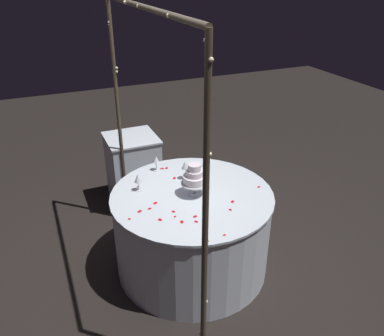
% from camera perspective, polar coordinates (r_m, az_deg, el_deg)
% --- Properties ---
extents(ground_plane, '(12.00, 12.00, 0.00)m').
position_cam_1_polar(ground_plane, '(3.69, 0.00, -13.84)').
color(ground_plane, black).
extents(decorative_arch, '(2.02, 0.06, 2.22)m').
position_cam_1_polar(decorative_arch, '(2.83, -6.43, 6.84)').
color(decorative_arch, '#473D2D').
rests_on(decorative_arch, ground).
extents(main_table, '(1.35, 1.35, 0.75)m').
position_cam_1_polar(main_table, '(3.45, 0.00, -9.13)').
color(main_table, silver).
rests_on(main_table, ground).
extents(side_table, '(0.54, 0.54, 0.81)m').
position_cam_1_polar(side_table, '(4.40, -8.52, -0.35)').
color(side_table, silver).
rests_on(side_table, ground).
extents(tiered_cake, '(0.22, 0.22, 0.28)m').
position_cam_1_polar(tiered_cake, '(3.16, 0.36, -1.37)').
color(tiered_cake, silver).
rests_on(tiered_cake, main_table).
extents(wine_glass_0, '(0.06, 0.06, 0.14)m').
position_cam_1_polar(wine_glass_0, '(3.57, -5.26, 1.17)').
color(wine_glass_0, silver).
rests_on(wine_glass_0, main_table).
extents(wine_glass_1, '(0.06, 0.06, 0.15)m').
position_cam_1_polar(wine_glass_1, '(3.27, -7.89, -1.58)').
color(wine_glass_1, silver).
rests_on(wine_glass_1, main_table).
extents(wine_glass_2, '(0.07, 0.07, 0.17)m').
position_cam_1_polar(wine_glass_2, '(3.40, -1.00, 0.34)').
color(wine_glass_2, silver).
rests_on(wine_glass_2, main_table).
extents(cake_knife, '(0.19, 0.25, 0.01)m').
position_cam_1_polar(cake_knife, '(3.70, 1.68, 0.55)').
color(cake_knife, silver).
rests_on(cake_knife, main_table).
extents(rose_petal_0, '(0.02, 0.03, 0.00)m').
position_cam_1_polar(rose_petal_0, '(2.79, 4.76, -9.70)').
color(rose_petal_0, red).
rests_on(rose_petal_0, main_table).
extents(rose_petal_1, '(0.03, 0.04, 0.00)m').
position_cam_1_polar(rose_petal_1, '(3.60, 0.49, -0.33)').
color(rose_petal_1, red).
rests_on(rose_petal_1, main_table).
extents(rose_petal_2, '(0.04, 0.03, 0.00)m').
position_cam_1_polar(rose_petal_2, '(3.02, -2.71, -6.35)').
color(rose_petal_2, red).
rests_on(rose_petal_2, main_table).
extents(rose_petal_3, '(0.04, 0.03, 0.00)m').
position_cam_1_polar(rose_petal_3, '(2.91, 0.60, -7.81)').
color(rose_petal_3, red).
rests_on(rose_petal_3, main_table).
extents(rose_petal_4, '(0.03, 0.03, 0.00)m').
position_cam_1_polar(rose_petal_4, '(3.05, 5.60, -6.05)').
color(rose_petal_4, red).
rests_on(rose_petal_4, main_table).
extents(rose_petal_5, '(0.03, 0.04, 0.00)m').
position_cam_1_polar(rose_petal_5, '(2.96, 0.46, -7.07)').
color(rose_petal_5, red).
rests_on(rose_petal_5, main_table).
extents(rose_petal_6, '(0.04, 0.04, 0.00)m').
position_cam_1_polar(rose_petal_6, '(3.68, 0.50, 0.36)').
color(rose_petal_6, red).
rests_on(rose_petal_6, main_table).
extents(rose_petal_7, '(0.04, 0.04, 0.00)m').
position_cam_1_polar(rose_petal_7, '(2.94, -4.68, -7.51)').
color(rose_petal_7, red).
rests_on(rose_petal_7, main_table).
extents(rose_petal_8, '(0.03, 0.04, 0.00)m').
position_cam_1_polar(rose_petal_8, '(3.07, -6.18, -5.91)').
color(rose_petal_8, red).
rests_on(rose_petal_8, main_table).
extents(rose_petal_9, '(0.03, 0.03, 0.00)m').
position_cam_1_polar(rose_petal_9, '(2.97, -9.10, -7.33)').
color(rose_petal_9, red).
rests_on(rose_petal_9, main_table).
extents(rose_petal_10, '(0.05, 0.04, 0.00)m').
position_cam_1_polar(rose_petal_10, '(3.64, -3.72, -0.01)').
color(rose_petal_10, red).
rests_on(rose_petal_10, main_table).
extents(rose_petal_11, '(0.04, 0.05, 0.00)m').
position_cam_1_polar(rose_petal_11, '(3.13, -5.36, -5.11)').
color(rose_petal_11, red).
rests_on(rose_petal_11, main_table).
extents(rose_petal_12, '(0.03, 0.03, 0.00)m').
position_cam_1_polar(rose_petal_12, '(3.37, -7.85, -2.70)').
color(rose_petal_12, red).
rests_on(rose_petal_12, main_table).
extents(rose_petal_13, '(0.02, 0.03, 0.00)m').
position_cam_1_polar(rose_petal_13, '(3.36, 1.20, -2.50)').
color(rose_petal_13, red).
rests_on(rose_petal_13, main_table).
extents(rose_petal_14, '(0.03, 0.03, 0.00)m').
position_cam_1_polar(rose_petal_14, '(2.96, -2.48, -7.07)').
color(rose_petal_14, red).
rests_on(rose_petal_14, main_table).
extents(rose_petal_15, '(0.04, 0.05, 0.00)m').
position_cam_1_polar(rose_petal_15, '(3.64, -4.37, -0.07)').
color(rose_petal_15, red).
rests_on(rose_petal_15, main_table).
extents(rose_petal_16, '(0.04, 0.05, 0.00)m').
position_cam_1_polar(rose_petal_16, '(3.15, 5.92, -4.89)').
color(rose_petal_16, red).
rests_on(rose_petal_16, main_table).
extents(rose_petal_17, '(0.04, 0.05, 0.00)m').
position_cam_1_polar(rose_petal_17, '(3.05, -7.63, -6.27)').
color(rose_petal_17, red).
rests_on(rose_petal_17, main_table).
extents(rose_petal_18, '(0.05, 0.05, 0.00)m').
position_cam_1_polar(rose_petal_18, '(3.47, -2.58, -1.48)').
color(rose_petal_18, red).
rests_on(rose_petal_18, main_table).
extents(rose_petal_19, '(0.04, 0.03, 0.00)m').
position_cam_1_polar(rose_petal_19, '(2.91, -1.49, -7.85)').
color(rose_petal_19, red).
rests_on(rose_petal_19, main_table).
extents(rose_petal_20, '(0.03, 0.04, 0.00)m').
position_cam_1_polar(rose_petal_20, '(3.38, 9.70, -2.73)').
color(rose_petal_20, red).
rests_on(rose_petal_20, main_table).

